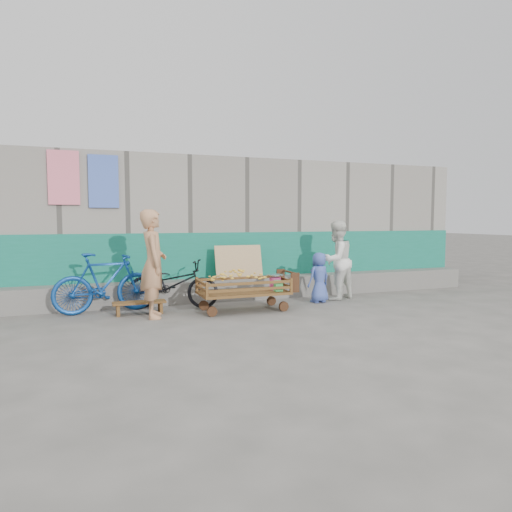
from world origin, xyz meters
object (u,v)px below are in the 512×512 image
object	(u,v)px
bench	(139,305)
bicycle_blue	(105,283)
child	(319,277)
banana_cart	(242,283)
bicycle_dark	(173,284)
vendor_man	(153,264)
woman	(336,260)

from	to	relation	value
bench	bicycle_blue	size ratio (longest dim) A/B	0.51
child	banana_cart	bearing A→B (deg)	-4.17
child	bicycle_dark	xyz separation A→B (m)	(-2.87, 0.46, -0.05)
banana_cart	vendor_man	xyz separation A→B (m)	(-1.59, 0.01, 0.41)
vendor_man	bicycle_dark	size ratio (longest dim) A/B	1.06
vendor_man	woman	size ratio (longest dim) A/B	1.12
bicycle_blue	bench	bearing A→B (deg)	-129.14
bench	bicycle_dark	xyz separation A→B (m)	(0.67, 0.39, 0.29)
vendor_man	bicycle_dark	xyz separation A→B (m)	(0.46, 0.74, -0.47)
banana_cart	child	world-z (taller)	child
vendor_man	bicycle_dark	distance (m)	0.98
bench	vendor_man	xyz separation A→B (m)	(0.21, -0.35, 0.75)
bench	bicycle_dark	bearing A→B (deg)	30.12
bench	bicycle_dark	world-z (taller)	bicycle_dark
bicycle_dark	bicycle_blue	world-z (taller)	bicycle_blue
woman	child	size ratio (longest dim) A/B	1.63
woman	bicycle_dark	xyz separation A→B (m)	(-3.38, 0.26, -0.37)
banana_cart	bench	distance (m)	1.86
child	bicycle_dark	size ratio (longest dim) A/B	0.58
banana_cart	bench	bearing A→B (deg)	168.71
child	bicycle_blue	size ratio (longest dim) A/B	0.56
banana_cart	bench	size ratio (longest dim) A/B	1.94
bicycle_dark	woman	bearing A→B (deg)	-70.09
vendor_man	bicycle_blue	world-z (taller)	vendor_man
bench	woman	xyz separation A→B (m)	(4.05, 0.13, 0.66)
child	bicycle_blue	xyz separation A→B (m)	(-4.09, 0.41, 0.04)
woman	child	xyz separation A→B (m)	(-0.51, -0.20, -0.32)
bicycle_dark	child	bearing A→B (deg)	-74.76
bench	child	world-z (taller)	child
woman	bicycle_blue	xyz separation A→B (m)	(-4.60, 0.21, -0.28)
bench	child	size ratio (longest dim) A/B	0.90
vendor_man	woman	xyz separation A→B (m)	(3.84, 0.48, -0.10)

